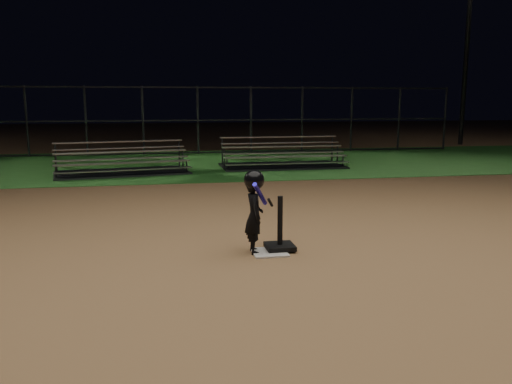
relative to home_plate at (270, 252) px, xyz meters
name	(u,v)px	position (x,y,z in m)	size (l,w,h in m)	color
ground	(270,253)	(0.00, 0.00, -0.01)	(80.00, 80.00, 0.00)	olive
grass_strip	(205,163)	(0.00, 10.00, -0.01)	(60.00, 8.00, 0.01)	#1C4F19
home_plate	(270,252)	(0.00, 0.00, 0.00)	(0.45, 0.45, 0.02)	beige
batting_tee	(280,239)	(0.16, 0.11, 0.14)	(0.38, 0.38, 0.72)	black
child_batter	(254,209)	(-0.19, 0.07, 0.58)	(0.40, 0.57, 1.11)	black
bleacher_left	(122,167)	(-2.44, 8.03, 0.17)	(3.77, 2.30, 0.86)	#ABACB0
bleacher_right	(282,161)	(2.21, 8.65, 0.17)	(3.67, 1.81, 0.89)	#BCBCC1
backstop_fence	(198,120)	(0.00, 13.00, 1.24)	(20.08, 0.08, 2.50)	#38383D
light_pole_right	(469,31)	(12.00, 14.94, 4.93)	(0.90, 0.53, 8.30)	#2D2D30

